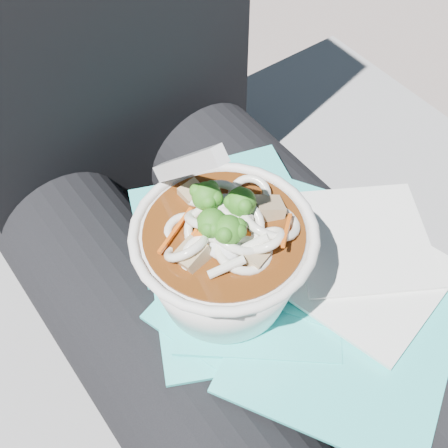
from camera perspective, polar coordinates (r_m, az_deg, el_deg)
stone_ledge at (r=1.01m, az=-3.58°, el=-11.60°), size 1.00×0.50×0.48m
lap at (r=0.67m, az=2.25°, el=-8.67°), size 0.36×0.48×0.16m
person_body at (r=0.70m, az=-2.31°, el=-2.58°), size 0.34×0.94×1.03m
plastic_bag at (r=0.60m, az=3.78°, el=-4.29°), size 0.29×0.39×0.01m
napkins at (r=0.61m, az=12.63°, el=-3.21°), size 0.20×0.20×0.01m
udon_bowl at (r=0.53m, az=0.02°, el=-2.66°), size 0.19×0.19×0.19m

